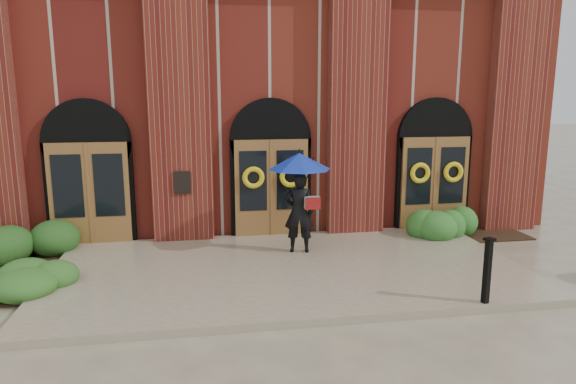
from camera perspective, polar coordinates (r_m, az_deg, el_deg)
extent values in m
plane|color=tan|center=(11.08, 0.14, -9.24)|extent=(90.00, 90.00, 0.00)
cube|color=tan|center=(11.19, 0.00, -8.61)|extent=(10.00, 5.30, 0.15)
cube|color=maroon|center=(19.22, -4.44, 10.03)|extent=(16.00, 12.00, 7.00)
cube|color=black|center=(12.91, -11.65, 1.05)|extent=(0.40, 0.05, 0.55)
cube|color=maroon|center=(12.98, -11.94, 9.32)|extent=(1.50, 0.45, 7.00)
cube|color=maroon|center=(13.58, 7.67, 9.52)|extent=(1.50, 0.45, 7.00)
cube|color=maroon|center=(15.51, 23.95, 8.87)|extent=(1.50, 0.45, 7.00)
cube|color=brown|center=(13.46, -21.19, -0.15)|extent=(1.90, 0.10, 2.50)
cylinder|color=black|center=(13.42, -21.45, 5.21)|extent=(2.10, 0.22, 2.10)
cube|color=brown|center=(13.30, -1.85, 0.47)|extent=(1.90, 0.10, 2.50)
cylinder|color=black|center=(13.26, -1.96, 5.90)|extent=(2.10, 0.22, 2.10)
cube|color=brown|center=(14.59, 15.94, 1.00)|extent=(1.90, 0.10, 2.50)
cylinder|color=black|center=(14.56, 15.97, 5.95)|extent=(2.10, 0.22, 2.10)
torus|color=yellow|center=(13.07, -3.87, 1.61)|extent=(0.57, 0.13, 0.57)
torus|color=yellow|center=(13.20, 0.28, 1.72)|extent=(0.57, 0.13, 0.57)
torus|color=yellow|center=(14.24, 14.47, 2.06)|extent=(0.57, 0.13, 0.57)
torus|color=yellow|center=(14.65, 17.90, 2.12)|extent=(0.57, 0.13, 0.57)
imported|color=black|center=(11.91, 1.22, -2.27)|extent=(0.76, 0.56, 1.89)
cone|color=#152FA3|center=(11.69, 1.25, 3.45)|extent=(1.69, 1.69, 0.38)
cylinder|color=black|center=(11.73, 1.52, 0.98)|extent=(0.02, 0.02, 0.63)
cube|color=#AEB0B3|center=(11.76, 2.70, -1.19)|extent=(0.38, 0.23, 0.28)
cube|color=maroon|center=(11.67, 2.80, -1.29)|extent=(0.35, 0.08, 0.28)
cube|color=black|center=(9.80, 21.24, -8.29)|extent=(0.13, 0.13, 1.15)
cube|color=black|center=(9.63, 21.49, -4.92)|extent=(0.20, 0.20, 0.05)
ellipsoid|color=#214818|center=(13.48, -26.21, -4.87)|extent=(3.16, 1.26, 0.81)
ellipsoid|color=#295E21|center=(14.67, 19.06, -3.16)|extent=(3.04, 1.22, 0.78)
ellipsoid|color=#2B581E|center=(11.35, -26.47, -8.48)|extent=(1.56, 1.34, 0.55)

